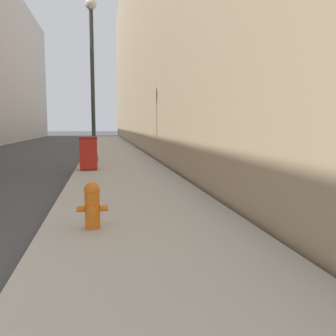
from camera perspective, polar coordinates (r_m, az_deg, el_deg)
The scene contains 5 objects.
sidewalk_right at distance 21.40m, azimuth -8.14°, elevation 2.20°, with size 3.24×60.00×0.15m.
building_right_stone at distance 31.28m, azimuth 6.21°, elevation 19.34°, with size 12.00×60.00×17.23m.
fire_hydrant at distance 5.70m, azimuth -11.47°, elevation -5.43°, with size 0.46×0.35×0.70m.
trash_bin at distance 13.19m, azimuth -12.01°, elevation 2.28°, with size 0.60×0.67×1.13m.
lamppost at distance 16.44m, azimuth -11.48°, elevation 15.33°, with size 0.47×0.47×6.69m.
Camera 1 is at (4.21, -3.33, 1.69)m, focal length 40.00 mm.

